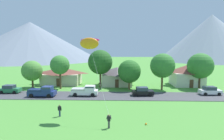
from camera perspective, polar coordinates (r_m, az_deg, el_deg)
road_strip at (r=37.65m, az=-0.22°, el=-7.83°), size 160.00×6.74×0.08m
mountain_west_ridge at (r=159.84m, az=27.83°, el=8.59°), size 76.34×76.34×34.33m
mountain_central_ridge at (r=180.94m, az=29.09°, el=7.92°), size 75.73×75.73×32.58m
mountain_far_west_ridge at (r=164.46m, az=-23.48°, el=8.00°), size 109.69×109.69×30.19m
house_leftmost at (r=48.86m, az=1.54°, el=-1.73°), size 8.01×8.35×4.56m
house_left_center at (r=51.35m, az=-14.99°, el=-1.62°), size 10.24×6.84×4.42m
house_right_center at (r=51.69m, az=21.69°, el=-1.37°), size 7.75×7.44×5.18m
tree_near_left at (r=42.97m, az=5.28°, el=-0.45°), size 5.26×5.26×6.81m
tree_left_of_center at (r=48.88m, az=25.20°, el=1.14°), size 5.98×5.98×8.31m
tree_center at (r=45.09m, az=-15.55°, el=1.48°), size 4.44×4.44×7.84m
tree_right_of_center at (r=48.68m, az=-23.10°, el=-0.21°), size 4.83×4.83×6.53m
tree_near_right at (r=43.81m, az=15.07°, el=1.27°), size 5.53×5.53×8.32m
tree_far_right at (r=44.98m, az=-3.60°, el=2.38°), size 5.88×5.88×9.08m
parked_car_white_west_end at (r=43.11m, az=27.60°, el=-5.61°), size 4.24×2.16×1.68m
parked_car_green_mid_west at (r=45.18m, az=-28.57°, el=-5.13°), size 4.22×2.11×1.68m
parked_car_black_mid_east at (r=38.06m, az=9.24°, el=-6.48°), size 4.28×2.23×1.68m
pickup_truck_navy_west_side at (r=39.21m, az=-20.28°, el=-6.13°), size 5.23×2.38×1.99m
pickup_truck_white_east_side at (r=37.85m, az=-8.10°, el=-6.23°), size 5.22×2.37×1.99m
kite_flyer_with_kite at (r=25.81m, az=-6.73°, el=7.51°), size 4.56×5.29×10.93m
watcher_person at (r=27.55m, az=-15.61°, el=-11.70°), size 0.56×0.24×1.68m
soccer_ball at (r=24.50m, az=10.28°, el=-15.79°), size 0.24×0.24×0.24m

